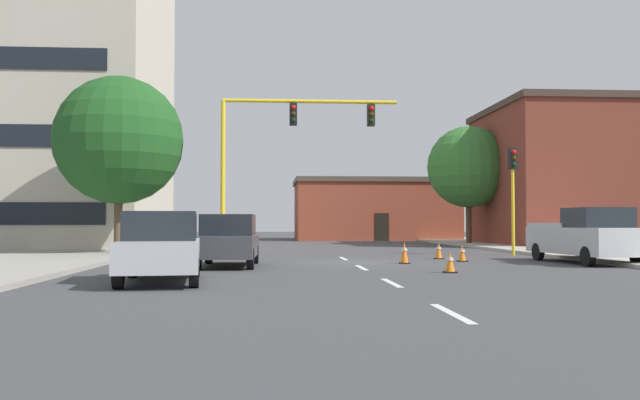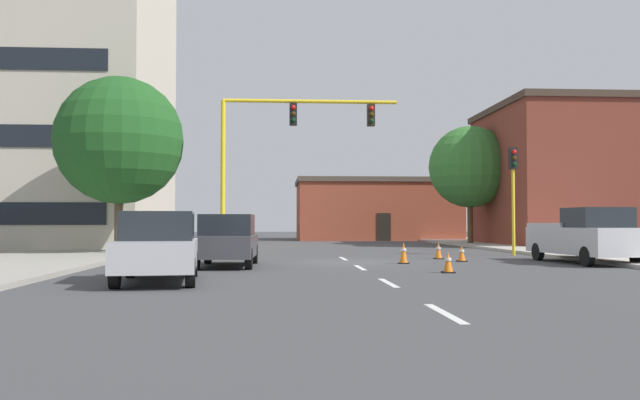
% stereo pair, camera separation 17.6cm
% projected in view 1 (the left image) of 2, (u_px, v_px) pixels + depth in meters
% --- Properties ---
extents(ground_plane, '(160.00, 160.00, 0.00)m').
position_uv_depth(ground_plane, '(351.00, 262.00, 24.92)').
color(ground_plane, '#424244').
extents(sidewalk_left, '(6.00, 56.00, 0.14)m').
position_uv_depth(sidewalk_left, '(88.00, 252.00, 32.07)').
color(sidewalk_left, '#9E998E').
rests_on(sidewalk_left, ground_plane).
extents(sidewalk_right, '(6.00, 56.00, 0.14)m').
position_uv_depth(sidewalk_right, '(563.00, 250.00, 33.73)').
color(sidewalk_right, '#B2ADA3').
rests_on(sidewalk_right, ground_plane).
extents(lane_stripe_seg_0, '(0.16, 2.40, 0.01)m').
position_uv_depth(lane_stripe_seg_0, '(451.00, 313.00, 10.96)').
color(lane_stripe_seg_0, silver).
rests_on(lane_stripe_seg_0, ground_plane).
extents(lane_stripe_seg_1, '(0.16, 2.40, 0.01)m').
position_uv_depth(lane_stripe_seg_1, '(391.00, 283.00, 16.44)').
color(lane_stripe_seg_1, silver).
rests_on(lane_stripe_seg_1, ground_plane).
extents(lane_stripe_seg_2, '(0.16, 2.40, 0.01)m').
position_uv_depth(lane_stripe_seg_2, '(361.00, 268.00, 21.93)').
color(lane_stripe_seg_2, silver).
rests_on(lane_stripe_seg_2, ground_plane).
extents(lane_stripe_seg_3, '(0.16, 2.40, 0.01)m').
position_uv_depth(lane_stripe_seg_3, '(343.00, 259.00, 27.41)').
color(lane_stripe_seg_3, silver).
rests_on(lane_stripe_seg_3, ground_plane).
extents(building_tall_left, '(15.58, 13.62, 19.29)m').
position_uv_depth(building_tall_left, '(26.00, 82.00, 39.39)').
color(building_tall_left, beige).
rests_on(building_tall_left, ground_plane).
extents(building_brick_center, '(13.49, 8.83, 5.09)m').
position_uv_depth(building_brick_center, '(374.00, 210.00, 57.38)').
color(building_brick_center, brown).
rests_on(building_brick_center, ground_plane).
extents(building_row_right, '(11.28, 11.08, 8.86)m').
position_uv_depth(building_row_right, '(578.00, 176.00, 43.06)').
color(building_row_right, brown).
rests_on(building_row_right, ground_plane).
extents(traffic_signal_gantry, '(8.48, 1.20, 6.83)m').
position_uv_depth(traffic_signal_gantry, '(247.00, 205.00, 29.10)').
color(traffic_signal_gantry, yellow).
rests_on(traffic_signal_gantry, ground_plane).
extents(traffic_light_pole_right, '(0.32, 0.47, 4.80)m').
position_uv_depth(traffic_light_pole_right, '(513.00, 176.00, 30.12)').
color(traffic_light_pole_right, yellow).
rests_on(traffic_light_pole_right, ground_plane).
extents(tree_right_far, '(5.30, 5.30, 7.73)m').
position_uv_depth(tree_right_far, '(468.00, 167.00, 43.85)').
color(tree_right_far, '#4C3823').
rests_on(tree_right_far, ground_plane).
extents(tree_left_near, '(5.65, 5.65, 7.93)m').
position_uv_depth(tree_left_near, '(119.00, 140.00, 29.87)').
color(tree_left_near, brown).
rests_on(tree_left_near, ground_plane).
extents(pickup_truck_silver, '(2.32, 5.51, 1.99)m').
position_uv_depth(pickup_truck_silver, '(585.00, 236.00, 24.36)').
color(pickup_truck_silver, '#BCBCC1').
rests_on(pickup_truck_silver, ground_plane).
extents(sedan_silver_near_left, '(2.29, 4.66, 1.74)m').
position_uv_depth(sedan_silver_near_left, '(161.00, 246.00, 16.64)').
color(sedan_silver_near_left, '#B7B7BC').
rests_on(sedan_silver_near_left, ground_plane).
extents(sedan_dark_gray_mid_left, '(1.97, 4.55, 1.74)m').
position_uv_depth(sedan_dark_gray_mid_left, '(228.00, 240.00, 22.61)').
color(sedan_dark_gray_mid_left, '#3D3D42').
rests_on(sedan_dark_gray_mid_left, ground_plane).
extents(traffic_cone_roadside_a, '(0.36, 0.36, 0.68)m').
position_uv_depth(traffic_cone_roadside_a, '(439.00, 251.00, 27.12)').
color(traffic_cone_roadside_a, black).
rests_on(traffic_cone_roadside_a, ground_plane).
extents(traffic_cone_roadside_b, '(0.36, 0.36, 0.79)m').
position_uv_depth(traffic_cone_roadside_b, '(404.00, 253.00, 24.07)').
color(traffic_cone_roadside_b, black).
rests_on(traffic_cone_roadside_b, ground_plane).
extents(traffic_cone_roadside_c, '(0.36, 0.36, 0.63)m').
position_uv_depth(traffic_cone_roadside_c, '(462.00, 253.00, 25.37)').
color(traffic_cone_roadside_c, black).
rests_on(traffic_cone_roadside_c, ground_plane).
extents(traffic_cone_roadside_d, '(0.36, 0.36, 0.62)m').
position_uv_depth(traffic_cone_roadside_d, '(450.00, 262.00, 19.71)').
color(traffic_cone_roadside_d, black).
rests_on(traffic_cone_roadside_d, ground_plane).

